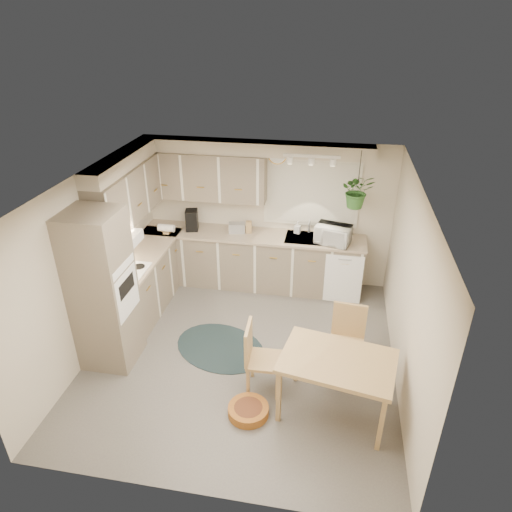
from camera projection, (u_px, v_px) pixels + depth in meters
name	position (u px, v px, depth m)	size (l,w,h in m)	color
floor	(242.00, 353.00, 6.20)	(4.20, 4.20, 0.00)	#645F58
ceiling	(239.00, 184.00, 5.08)	(4.20, 4.20, 0.00)	white
wall_back	(267.00, 213.00, 7.46)	(4.00, 0.04, 2.40)	beige
wall_front	(190.00, 403.00, 3.81)	(4.00, 0.04, 2.40)	beige
wall_left	(91.00, 263.00, 5.95)	(0.04, 4.20, 2.40)	beige
wall_right	(408.00, 292.00, 5.33)	(0.04, 4.20, 2.40)	beige
base_cab_left	(145.00, 281.00, 7.02)	(0.60, 1.85, 0.90)	gray
base_cab_back	(252.00, 261.00, 7.59)	(3.60, 0.60, 0.90)	gray
counter_left	(142.00, 254.00, 6.79)	(0.64, 1.89, 0.04)	tan
counter_back	(252.00, 235.00, 7.36)	(3.64, 0.64, 0.04)	tan
oven_stack	(103.00, 291.00, 5.64)	(0.65, 0.65, 2.10)	gray
wall_oven_face	(127.00, 293.00, 5.59)	(0.02, 0.56, 0.58)	white
upper_cab_left	(130.00, 193.00, 6.50)	(0.35, 2.00, 0.75)	gray
upper_cab_back	(203.00, 176.00, 7.17)	(2.00, 0.35, 0.75)	gray
soffit_left	(123.00, 160.00, 6.28)	(0.30, 2.00, 0.20)	beige
soffit_back	(253.00, 148.00, 6.85)	(3.60, 0.30, 0.20)	beige
cooktop	(127.00, 271.00, 6.28)	(0.52, 0.58, 0.02)	white
range_hood	(121.00, 241.00, 6.07)	(0.40, 0.60, 0.14)	white
window_blinds	(311.00, 193.00, 7.14)	(1.40, 0.02, 1.00)	silver
window_frame	(311.00, 193.00, 7.15)	(1.50, 0.02, 1.10)	silver
sink	(308.00, 240.00, 7.24)	(0.70, 0.48, 0.10)	#A9ACB0
dishwasher_front	(343.00, 279.00, 7.10)	(0.58, 0.01, 0.83)	white
track_light_bar	(312.00, 156.00, 6.35)	(0.80, 0.04, 0.04)	white
wall_clock	(277.00, 155.00, 6.96)	(0.30, 0.30, 0.03)	gold
dining_table	(335.00, 386.00, 5.12)	(1.22, 0.82, 0.77)	tan
chair_left	(265.00, 358.00, 5.42)	(0.43, 0.43, 0.91)	tan
chair_back	(346.00, 344.00, 5.64)	(0.44, 0.44, 0.94)	tan
braided_rug	(220.00, 347.00, 6.30)	(1.31, 0.98, 0.01)	black
pet_bed	(248.00, 411.00, 5.23)	(0.47, 0.47, 0.11)	#A46120
microwave	(333.00, 232.00, 6.99)	(0.52, 0.29, 0.35)	white
soap_bottle	(297.00, 231.00, 7.35)	(0.09, 0.20, 0.09)	white
hanging_plant	(357.00, 195.00, 6.64)	(0.47, 0.52, 0.40)	#2E6026
coffee_maker	(192.00, 220.00, 7.43)	(0.19, 0.23, 0.34)	black
toaster	(237.00, 228.00, 7.38)	(0.26, 0.15, 0.16)	#A9ACB0
knife_block	(249.00, 227.00, 7.36)	(0.09, 0.09, 0.20)	tan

